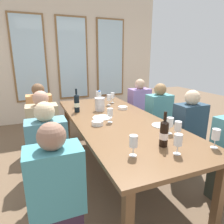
% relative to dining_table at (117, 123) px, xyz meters
% --- Properties ---
extents(ground_plane, '(12.00, 12.00, 0.00)m').
position_rel_dining_table_xyz_m(ground_plane, '(0.00, 0.00, -0.68)').
color(ground_plane, brown).
extents(back_wall_with_windows, '(4.27, 0.10, 2.90)m').
position_rel_dining_table_xyz_m(back_wall_with_windows, '(0.00, 2.67, 0.77)').
color(back_wall_with_windows, beige).
rests_on(back_wall_with_windows, ground).
extents(dining_table, '(1.07, 2.64, 0.74)m').
position_rel_dining_table_xyz_m(dining_table, '(0.00, 0.00, 0.00)').
color(dining_table, brown).
rests_on(dining_table, ground).
extents(white_plate_0, '(0.25, 0.25, 0.01)m').
position_rel_dining_table_xyz_m(white_plate_0, '(-0.16, 0.11, 0.07)').
color(white_plate_0, white).
rests_on(white_plate_0, dining_table).
extents(white_plate_1, '(0.22, 0.22, 0.01)m').
position_rel_dining_table_xyz_m(white_plate_1, '(0.37, -0.43, 0.07)').
color(white_plate_1, white).
rests_on(white_plate_1, dining_table).
extents(metal_pitcher, '(0.16, 0.16, 0.19)m').
position_rel_dining_table_xyz_m(metal_pitcher, '(-0.07, 0.47, 0.16)').
color(metal_pitcher, silver).
rests_on(metal_pitcher, dining_table).
extents(wine_bottle_0, '(0.08, 0.08, 0.34)m').
position_rel_dining_table_xyz_m(wine_bottle_0, '(-0.40, 0.51, 0.19)').
color(wine_bottle_0, black).
rests_on(wine_bottle_0, dining_table).
extents(wine_bottle_1, '(0.08, 0.08, 0.32)m').
position_rel_dining_table_xyz_m(wine_bottle_1, '(0.07, -0.89, 0.18)').
color(wine_bottle_1, black).
rests_on(wine_bottle_1, dining_table).
extents(tasting_bowl_0, '(0.14, 0.14, 0.05)m').
position_rel_dining_table_xyz_m(tasting_bowl_0, '(-0.30, -0.14, 0.09)').
color(tasting_bowl_0, white).
rests_on(tasting_bowl_0, dining_table).
extents(tasting_bowl_1, '(0.14, 0.14, 0.04)m').
position_rel_dining_table_xyz_m(tasting_bowl_1, '(0.28, 0.41, 0.08)').
color(tasting_bowl_1, white).
rests_on(tasting_bowl_1, dining_table).
extents(water_bottle, '(0.06, 0.06, 0.24)m').
position_rel_dining_table_xyz_m(water_bottle, '(0.04, 0.80, 0.17)').
color(water_bottle, white).
rests_on(water_bottle, dining_table).
extents(wine_glass_0, '(0.07, 0.07, 0.17)m').
position_rel_dining_table_xyz_m(wine_glass_0, '(0.31, -0.67, 0.18)').
color(wine_glass_0, white).
rests_on(wine_glass_0, dining_table).
extents(wine_glass_1, '(0.07, 0.07, 0.17)m').
position_rel_dining_table_xyz_m(wine_glass_1, '(0.46, -1.09, 0.18)').
color(wine_glass_1, white).
rests_on(wine_glass_1, dining_table).
extents(wine_glass_2, '(0.07, 0.07, 0.17)m').
position_rel_dining_table_xyz_m(wine_glass_2, '(0.30, 0.88, 0.18)').
color(wine_glass_2, white).
rests_on(wine_glass_2, dining_table).
extents(wine_glass_3, '(0.07, 0.07, 0.17)m').
position_rel_dining_table_xyz_m(wine_glass_3, '(0.08, -1.06, 0.18)').
color(wine_glass_3, white).
rests_on(wine_glass_3, dining_table).
extents(wine_glass_4, '(0.07, 0.07, 0.17)m').
position_rel_dining_table_xyz_m(wine_glass_4, '(0.12, 1.13, 0.18)').
color(wine_glass_4, white).
rests_on(wine_glass_4, dining_table).
extents(wine_glass_5, '(0.07, 0.07, 0.17)m').
position_rel_dining_table_xyz_m(wine_glass_5, '(0.18, 0.73, 0.18)').
color(wine_glass_5, white).
rests_on(wine_glass_5, dining_table).
extents(wine_glass_6, '(0.07, 0.07, 0.17)m').
position_rel_dining_table_xyz_m(wine_glass_6, '(-0.35, 0.81, 0.18)').
color(wine_glass_6, white).
rests_on(wine_glass_6, dining_table).
extents(wine_glass_7, '(0.07, 0.07, 0.17)m').
position_rel_dining_table_xyz_m(wine_glass_7, '(-0.13, -0.09, 0.18)').
color(wine_glass_7, white).
rests_on(wine_glass_7, dining_table).
extents(wine_glass_8, '(0.07, 0.07, 0.17)m').
position_rel_dining_table_xyz_m(wine_glass_8, '(0.30, -0.80, 0.18)').
color(wine_glass_8, white).
rests_on(wine_glass_8, dining_table).
extents(wine_glass_9, '(0.07, 0.07, 0.17)m').
position_rel_dining_table_xyz_m(wine_glass_9, '(-0.26, -0.95, 0.18)').
color(wine_glass_9, white).
rests_on(wine_glass_9, dining_table).
extents(seated_person_0, '(0.38, 0.24, 1.11)m').
position_rel_dining_table_xyz_m(seated_person_0, '(-0.88, -0.98, -0.15)').
color(seated_person_0, '#382538').
rests_on(seated_person_0, ground).
extents(seated_person_2, '(0.38, 0.24, 1.11)m').
position_rel_dining_table_xyz_m(seated_person_2, '(-0.88, 0.31, -0.15)').
color(seated_person_2, '#253842').
rests_on(seated_person_2, ground).
extents(seated_person_3, '(0.38, 0.24, 1.11)m').
position_rel_dining_table_xyz_m(seated_person_3, '(0.88, 0.34, -0.15)').
color(seated_person_3, '#2B353C').
rests_on(seated_person_3, ground).
extents(seated_person_4, '(0.38, 0.24, 1.11)m').
position_rel_dining_table_xyz_m(seated_person_4, '(-0.88, 1.03, -0.15)').
color(seated_person_4, '#363A3B').
rests_on(seated_person_4, ground).
extents(seated_person_5, '(0.38, 0.24, 1.11)m').
position_rel_dining_table_xyz_m(seated_person_5, '(0.88, 0.97, -0.15)').
color(seated_person_5, '#2D303E').
rests_on(seated_person_5, ground).
extents(seated_person_6, '(0.38, 0.24, 1.11)m').
position_rel_dining_table_xyz_m(seated_person_6, '(-0.88, -0.34, -0.15)').
color(seated_person_6, '#343A3D').
rests_on(seated_person_6, ground).
extents(seated_person_7, '(0.38, 0.24, 1.11)m').
position_rel_dining_table_xyz_m(seated_person_7, '(0.88, -0.34, -0.15)').
color(seated_person_7, '#212640').
rests_on(seated_person_7, ground).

